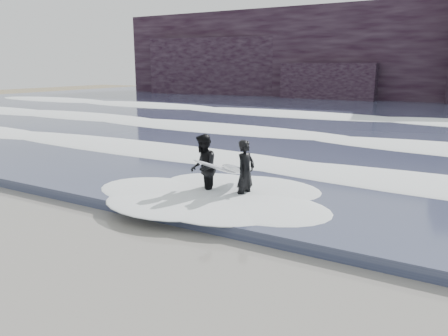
{
  "coord_description": "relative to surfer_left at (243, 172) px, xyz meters",
  "views": [
    {
      "loc": [
        6.14,
        -4.92,
        3.77
      ],
      "look_at": [
        0.21,
        5.24,
        1.0
      ],
      "focal_mm": 35.0,
      "sensor_mm": 36.0,
      "label": 1
    }
  ],
  "objects": [
    {
      "name": "foam_far",
      "position": [
        -0.73,
        19.6,
        -0.46
      ],
      "size": [
        60.0,
        4.8,
        0.3
      ],
      "primitive_type": "ellipsoid",
      "color": "white",
      "rests_on": "sea"
    },
    {
      "name": "surfer_right",
      "position": [
        -1.09,
        -0.31,
        0.05
      ],
      "size": [
        1.36,
        1.82,
        1.92
      ],
      "color": "black",
      "rests_on": "ground"
    },
    {
      "name": "headland",
      "position": [
        -0.73,
        40.6,
        4.09
      ],
      "size": [
        70.0,
        9.0,
        10.0
      ],
      "primitive_type": "cube",
      "color": "black",
      "rests_on": "ground"
    },
    {
      "name": "ground",
      "position": [
        -0.73,
        -5.4,
        -0.91
      ],
      "size": [
        120.0,
        120.0,
        0.0
      ],
      "primitive_type": "plane",
      "color": "olive",
      "rests_on": "ground"
    },
    {
      "name": "foam_near",
      "position": [
        -0.73,
        3.6,
        -0.51
      ],
      "size": [
        60.0,
        3.2,
        0.2
      ],
      "primitive_type": "ellipsoid",
      "color": "white",
      "rests_on": "sea"
    },
    {
      "name": "sea",
      "position": [
        -0.73,
        23.6,
        -0.76
      ],
      "size": [
        90.0,
        52.0,
        0.3
      ],
      "primitive_type": "cube",
      "color": "#353B55",
      "rests_on": "ground"
    },
    {
      "name": "foam_mid",
      "position": [
        -0.73,
        10.6,
        -0.49
      ],
      "size": [
        60.0,
        4.0,
        0.24
      ],
      "primitive_type": "ellipsoid",
      "color": "white",
      "rests_on": "sea"
    },
    {
      "name": "surfer_left",
      "position": [
        0.0,
        0.0,
        0.0
      ],
      "size": [
        1.23,
        1.99,
        1.81
      ],
      "color": "black",
      "rests_on": "ground"
    }
  ]
}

